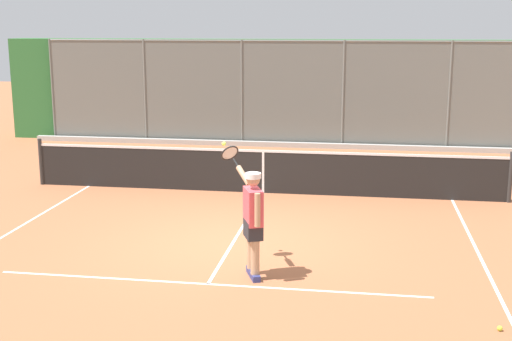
{
  "coord_description": "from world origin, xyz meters",
  "views": [
    {
      "loc": [
        -2.11,
        10.74,
        3.65
      ],
      "look_at": [
        -0.24,
        -1.1,
        1.05
      ],
      "focal_mm": 47.7,
      "sensor_mm": 36.0,
      "label": 1
    }
  ],
  "objects": [
    {
      "name": "tennis_player",
      "position": [
        -0.58,
        1.41,
        0.91
      ],
      "size": [
        0.82,
        1.16,
        1.86
      ],
      "rotation": [
        0.0,
        0.0,
        -1.19
      ],
      "color": "navy",
      "rests_on": "ground"
    },
    {
      "name": "ground_plane",
      "position": [
        0.0,
        0.0,
        0.0
      ],
      "size": [
        60.0,
        60.0,
        0.0
      ],
      "primitive_type": "plane",
      "color": "#A8603D"
    },
    {
      "name": "court_line_markings",
      "position": [
        0.0,
        2.1,
        0.0
      ],
      "size": [
        8.13,
        9.91,
        0.01
      ],
      "color": "white",
      "rests_on": "ground"
    },
    {
      "name": "tennis_ball_near_baseline",
      "position": [
        -3.84,
        2.74,
        0.03
      ],
      "size": [
        0.07,
        0.07,
        0.07
      ],
      "primitive_type": "sphere",
      "color": "#C1D138",
      "rests_on": "ground"
    },
    {
      "name": "tennis_net",
      "position": [
        0.0,
        -3.62,
        0.49
      ],
      "size": [
        10.44,
        0.09,
        1.07
      ],
      "color": "#2D2D2D",
      "rests_on": "ground"
    },
    {
      "name": "fence_backdrop",
      "position": [
        0.0,
        -10.13,
        1.58
      ],
      "size": [
        18.21,
        1.37,
        3.18
      ],
      "color": "slate",
      "rests_on": "ground"
    }
  ]
}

